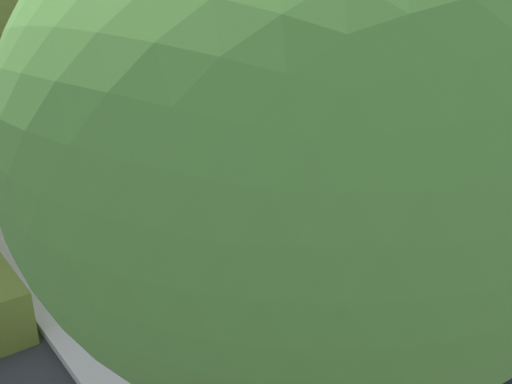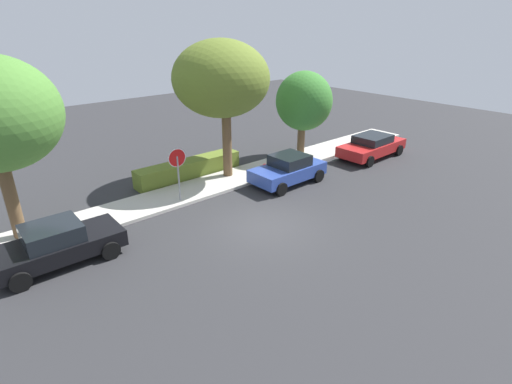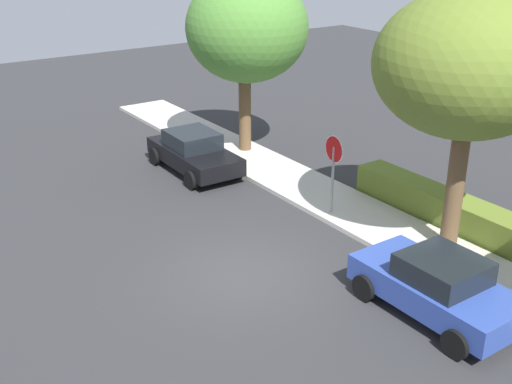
# 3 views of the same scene
# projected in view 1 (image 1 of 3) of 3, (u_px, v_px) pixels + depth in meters

# --- Properties ---
(ground_plane) EXTENTS (60.00, 60.00, 0.00)m
(ground_plane) POSITION_uv_depth(u_px,v_px,m) (258.00, 199.00, 14.95)
(ground_plane) COLOR #2D2D30
(sidewalk_curb) EXTENTS (32.00, 2.26, 0.14)m
(sidewalk_curb) POSITION_uv_depth(u_px,v_px,m) (61.00, 256.00, 12.35)
(sidewalk_curb) COLOR beige
(sidewalk_curb) RESTS_ON ground_plane
(stop_sign) EXTENTS (0.82, 0.08, 2.53)m
(stop_sign) POSITION_uv_depth(u_px,v_px,m) (116.00, 193.00, 10.99)
(stop_sign) COLOR gray
(stop_sign) RESTS_ON ground_plane
(parked_car_blue) EXTENTS (3.90, 2.03, 1.46)m
(parked_car_blue) POSITION_uv_depth(u_px,v_px,m) (83.00, 145.00, 16.12)
(parked_car_blue) COLOR #2D479E
(parked_car_blue) RESTS_ON ground_plane
(parked_car_black) EXTENTS (4.12, 2.04, 1.44)m
(parked_car_black) POSITION_uv_depth(u_px,v_px,m) (426.00, 382.00, 8.14)
(parked_car_black) COLOR black
(parked_car_black) RESTS_ON ground_plane
(parked_car_red) EXTENTS (4.61, 2.14, 1.35)m
(parked_car_red) POSITION_uv_depth(u_px,v_px,m) (13.00, 89.00, 21.21)
(parked_car_red) COLOR red
(parked_car_red) RESTS_ON ground_plane
(street_tree_mid_block) EXTENTS (4.37, 4.37, 6.65)m
(street_tree_mid_block) POSITION_uv_depth(u_px,v_px,m) (305.00, 139.00, 4.72)
(street_tree_mid_block) COLOR brown
(street_tree_mid_block) RESTS_ON ground_plane
(fire_hydrant) EXTENTS (0.30, 0.22, 0.72)m
(fire_hydrant) POSITION_uv_depth(u_px,v_px,m) (34.00, 176.00, 15.28)
(fire_hydrant) COLOR red
(fire_hydrant) RESTS_ON ground_plane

